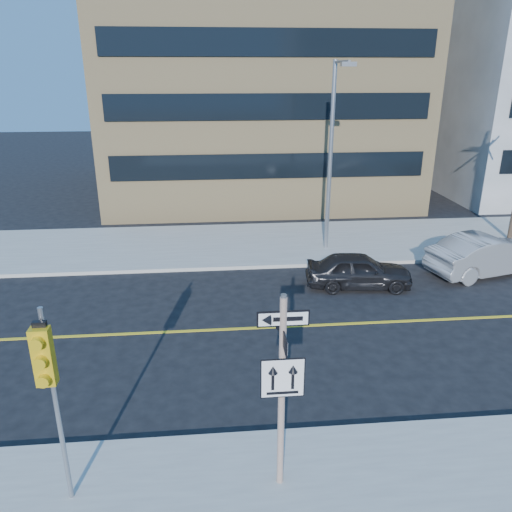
{
  "coord_description": "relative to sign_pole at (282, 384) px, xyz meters",
  "views": [
    {
      "loc": [
        -1.18,
        -10.08,
        7.78
      ],
      "look_at": [
        0.14,
        4.0,
        2.47
      ],
      "focal_mm": 35.0,
      "sensor_mm": 36.0,
      "label": 1
    }
  ],
  "objects": [
    {
      "name": "sign_pole",
      "position": [
        0.0,
        0.0,
        0.0
      ],
      "size": [
        0.92,
        0.92,
        4.06
      ],
      "color": "beige",
      "rests_on": "near_sidewalk"
    },
    {
      "name": "traffic_signal",
      "position": [
        -4.0,
        -0.15,
        0.59
      ],
      "size": [
        0.32,
        0.45,
        4.0
      ],
      "color": "gray",
      "rests_on": "near_sidewalk"
    },
    {
      "name": "ground",
      "position": [
        0.0,
        2.51,
        -2.44
      ],
      "size": [
        120.0,
        120.0,
        0.0
      ],
      "primitive_type": "plane",
      "color": "black",
      "rests_on": "ground"
    },
    {
      "name": "streetlight_a",
      "position": [
        4.0,
        13.27,
        2.32
      ],
      "size": [
        0.55,
        2.25,
        8.0
      ],
      "color": "gray",
      "rests_on": "far_sidewalk"
    },
    {
      "name": "parked_car_a",
      "position": [
        4.3,
        9.38,
        -1.77
      ],
      "size": [
        1.97,
        4.07,
        1.34
      ],
      "primitive_type": "imported",
      "rotation": [
        0.0,
        0.0,
        1.47
      ],
      "color": "black",
      "rests_on": "ground"
    },
    {
      "name": "parked_car_b",
      "position": [
        9.79,
        10.2,
        -1.63
      ],
      "size": [
        2.89,
        5.18,
        1.62
      ],
      "primitive_type": "imported",
      "rotation": [
        0.0,
        0.0,
        1.82
      ],
      "color": "gray",
      "rests_on": "ground"
    },
    {
      "name": "building_brick",
      "position": [
        2.0,
        27.51,
        6.56
      ],
      "size": [
        18.0,
        18.0,
        18.0
      ],
      "primitive_type": "cube",
      "color": "tan",
      "rests_on": "ground"
    }
  ]
}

